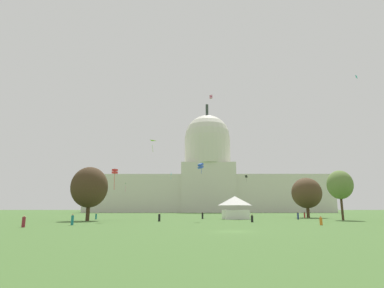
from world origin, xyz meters
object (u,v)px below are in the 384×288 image
Objects in this scene: person_tan_front_left at (159,218)px; kite_turquoise_high at (356,77)px; capitol_building at (208,179)px; kite_cyan_mid at (171,174)px; tree_east_near at (340,185)px; kite_black_low at (246,177)px; tree_west_far at (89,187)px; event_tent at (235,207)px; person_black_near_tree_east at (203,216)px; person_black_back_center at (159,218)px; kite_lime_mid at (152,143)px; person_red_mid_left at (305,215)px; kite_pink_high at (211,97)px; person_black_lawn_far_left at (252,219)px; person_teal_mid_center at (72,220)px; person_maroon_near_tent at (24,222)px; kite_green_low at (126,184)px; person_teal_front_right at (96,216)px; kite_red_low at (115,172)px; person_orange_back_left at (321,221)px; tree_east_mid at (307,193)px; person_navy_back_right at (298,216)px; kite_blue_low at (201,166)px.

kite_turquoise_high is (51.91, 10.45, 37.15)m from person_tan_front_left.
capitol_building reaches higher than kite_cyan_mid.
tree_east_near is 3.97× the size of kite_black_low.
tree_west_far is (-32.08, -127.56, -13.36)m from capitol_building.
event_tent is 8.69m from person_black_near_tree_east.
kite_lime_mid is (-4.79, 19.75, 20.35)m from person_black_back_center.
person_red_mid_left is 51.98m from kite_pink_high.
person_black_lawn_far_left is 0.51× the size of kite_lime_mid.
person_teal_mid_center is at bearing 147.57° from kite_pink_high.
kite_pink_high reaches higher than kite_cyan_mid.
person_maroon_near_tent is 0.43× the size of kite_green_low.
tree_east_near reaches higher than person_teal_front_right.
kite_red_low is at bearing 80.13° from person_red_mid_left.
kite_cyan_mid is at bearing -132.60° from kite_lime_mid.
kite_cyan_mid is at bearing 10.11° from kite_pink_high.
person_black_back_center is (-16.07, -129.89, -19.92)m from capitol_building.
person_black_back_center is 64.83m from kite_turquoise_high.
person_black_lawn_far_left is 78.20m from kite_black_low.
person_maroon_near_tent is (-46.06, -6.35, 0.11)m from person_orange_back_left.
tree_east_near is at bearing -20.51° from event_tent.
person_teal_front_right is 59.63m from kite_pink_high.
tree_east_near is 6.57× the size of person_black_near_tree_east.
person_black_near_tree_east is at bearing -140.08° from person_maroon_near_tent.
person_teal_front_right is 0.89× the size of person_teal_mid_center.
kite_lime_mid is (-20.86, -110.14, 0.43)m from capitol_building.
tree_east_mid is 90.83m from kite_cyan_mid.
capitol_building is at bearing 112.29° from person_teal_mid_center.
person_teal_front_right is at bearing -162.49° from kite_cyan_mid.
person_navy_back_right is (-6.01, -12.67, 0.05)m from person_red_mid_left.
kite_blue_low is (-31.34, -23.67, 4.80)m from tree_east_mid.
person_navy_back_right is (-7.28, -13.26, -6.22)m from tree_east_mid.
person_teal_front_right is at bearing 24.95° from kite_blue_low.
kite_blue_low is 0.68× the size of kite_cyan_mid.
person_teal_front_right is at bearing 70.04° from person_black_lawn_far_left.
person_maroon_near_tent is at bearing -153.75° from person_tan_front_left.
person_tan_front_left is at bearing 58.69° from kite_red_low.
kite_black_low is at bearing 56.09° from tree_west_far.
kite_blue_low is (-24.06, -10.41, 11.02)m from person_navy_back_right.
person_maroon_near_tent is at bearing 29.49° from kite_lime_mid.
kite_pink_high is at bearing -141.36° from kite_green_low.
person_orange_back_left is (41.21, 0.35, -0.17)m from person_teal_mid_center.
tree_east_near is 59.42m from person_teal_front_right.
person_teal_front_right is 0.54× the size of kite_lime_mid.
kite_blue_low reaches higher than person_navy_back_right.
person_orange_back_left is (28.57, -16.01, -0.06)m from person_tan_front_left.
tree_east_near reaches higher than kite_red_low.
person_black_back_center is 1.33× the size of kite_pink_high.
kite_lime_mid is (-44.94, -4.46, 14.07)m from tree_east_mid.
capitol_building is 109.25m from tree_east_mid.
person_red_mid_left is at bearing 22.12° from event_tent.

